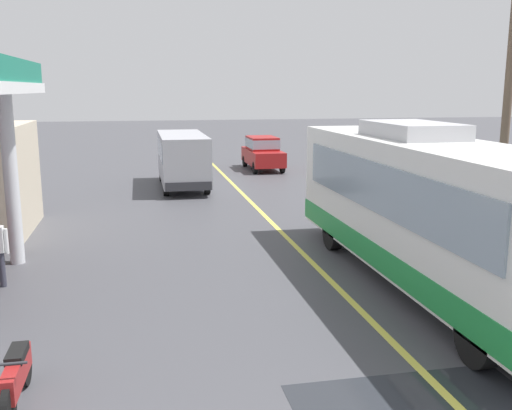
{
  "coord_description": "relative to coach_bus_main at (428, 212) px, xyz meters",
  "views": [
    {
      "loc": [
        -4.33,
        -3.91,
        4.47
      ],
      "look_at": [
        -1.5,
        10.0,
        1.6
      ],
      "focal_mm": 40.54,
      "sensor_mm": 36.0,
      "label": 1
    }
  ],
  "objects": [
    {
      "name": "motorcycle_parked_forecourt",
      "position": [
        -8.22,
        -3.63,
        -1.28
      ],
      "size": [
        0.55,
        1.8,
        0.92
      ],
      "color": "black",
      "rests_on": "ground"
    },
    {
      "name": "ground",
      "position": [
        -2.05,
        12.16,
        -1.72
      ],
      "size": [
        120.0,
        120.0,
        0.0
      ],
      "primitive_type": "plane",
      "color": "#424247"
    },
    {
      "name": "minibus_opposing_lane",
      "position": [
        -4.44,
        14.67,
        -0.25
      ],
      "size": [
        2.04,
        6.13,
        2.44
      ],
      "color": "#A5A5AD",
      "rests_on": "ground"
    },
    {
      "name": "coach_bus_main",
      "position": [
        0.0,
        0.0,
        0.0
      ],
      "size": [
        2.6,
        11.04,
        3.69
      ],
      "color": "white",
      "rests_on": "ground"
    },
    {
      "name": "car_trailing_behind_bus",
      "position": [
        0.42,
        19.83,
        -0.71
      ],
      "size": [
        1.7,
        4.2,
        1.82
      ],
      "color": "maroon",
      "rests_on": "ground"
    },
    {
      "name": "lane_divider_stripe",
      "position": [
        -2.05,
        7.16,
        -1.72
      ],
      "size": [
        0.16,
        50.0,
        0.01
      ],
      "primitive_type": "cube",
      "color": "#D8CC4C",
      "rests_on": "ground"
    },
    {
      "name": "utility_pole_roadside",
      "position": [
        3.8,
        2.93,
        2.75
      ],
      "size": [
        1.8,
        0.24,
        8.57
      ],
      "color": "brown",
      "rests_on": "ground"
    }
  ]
}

